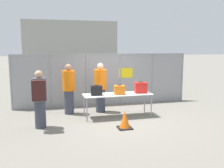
% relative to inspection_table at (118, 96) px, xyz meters
% --- Properties ---
extents(ground_plane, '(120.00, 120.00, 0.00)m').
position_rel_inspection_table_xyz_m(ground_plane, '(-0.06, -0.06, -0.74)').
color(ground_plane, slate).
extents(fence_section, '(7.19, 0.07, 2.10)m').
position_rel_inspection_table_xyz_m(fence_section, '(-0.05, 1.84, 0.36)').
color(fence_section, gray).
rests_on(fence_section, ground_plane).
extents(inspection_table, '(2.34, 0.73, 0.79)m').
position_rel_inspection_table_xyz_m(inspection_table, '(0.00, 0.00, 0.00)').
color(inspection_table, silver).
rests_on(inspection_table, ground_plane).
extents(suitcase_black, '(0.39, 0.30, 0.34)m').
position_rel_inspection_table_xyz_m(suitcase_black, '(-0.74, -0.03, 0.21)').
color(suitcase_black, black).
rests_on(suitcase_black, inspection_table).
extents(suitcase_orange, '(0.38, 0.30, 0.33)m').
position_rel_inspection_table_xyz_m(suitcase_orange, '(0.04, -0.07, 0.20)').
color(suitcase_orange, orange).
rests_on(suitcase_orange, inspection_table).
extents(suitcase_red, '(0.44, 0.33, 0.39)m').
position_rel_inspection_table_xyz_m(suitcase_red, '(0.82, -0.02, 0.24)').
color(suitcase_red, red).
rests_on(suitcase_red, inspection_table).
extents(traveler_hooded, '(0.42, 0.65, 1.71)m').
position_rel_inspection_table_xyz_m(traveler_hooded, '(-2.53, -0.62, 0.20)').
color(traveler_hooded, '#383D4C').
rests_on(traveler_hooded, ground_plane).
extents(security_worker_near, '(0.45, 0.45, 1.80)m').
position_rel_inspection_table_xyz_m(security_worker_near, '(-0.43, 0.78, 0.19)').
color(security_worker_near, '#383D4C').
rests_on(security_worker_near, ground_plane).
extents(security_worker_far, '(0.44, 0.44, 1.78)m').
position_rel_inspection_table_xyz_m(security_worker_far, '(-1.57, 0.81, 0.18)').
color(security_worker_far, '#383D4C').
rests_on(security_worker_far, ground_plane).
extents(utility_trailer, '(3.44, 2.05, 0.65)m').
position_rel_inspection_table_xyz_m(utility_trailer, '(2.55, 3.74, -0.35)').
color(utility_trailer, '#4C6B47').
rests_on(utility_trailer, ground_plane).
extents(distant_hangar, '(11.68, 12.66, 5.58)m').
position_rel_inspection_table_xyz_m(distant_hangar, '(0.75, 29.65, 2.05)').
color(distant_hangar, '#999993').
rests_on(distant_hangar, ground_plane).
extents(traffic_cone, '(0.41, 0.41, 0.52)m').
position_rel_inspection_table_xyz_m(traffic_cone, '(-0.14, -1.24, -0.50)').
color(traffic_cone, black).
rests_on(traffic_cone, ground_plane).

